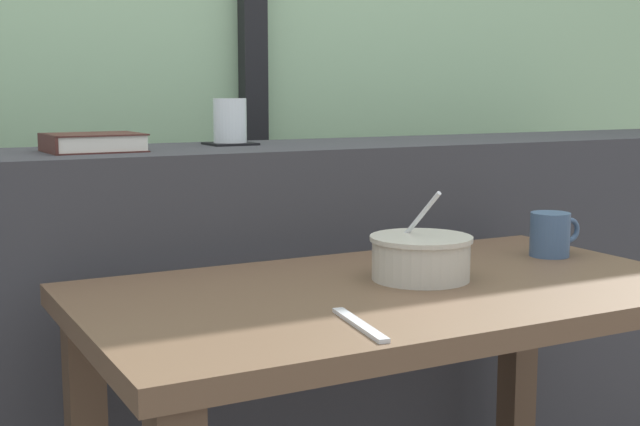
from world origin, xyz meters
The scene contains 8 objects.
dark_console_ledge centered at (0.00, 0.55, 0.44)m, with size 2.80×0.38×0.89m, color #38383D.
breakfast_table centered at (0.00, 0.00, 0.56)m, with size 1.03×0.58×0.69m.
coaster_square centered at (-0.04, 0.61, 0.89)m, with size 0.10×0.10×0.01m, color black.
juice_glass centered at (-0.04, 0.61, 0.93)m, with size 0.07×0.07×0.10m.
closed_book centered at (-0.36, 0.54, 0.90)m, with size 0.19×0.16×0.04m.
soup_bowl centered at (0.06, 0.02, 0.72)m, with size 0.17×0.17×0.15m.
fork_utensil centered at (-0.18, -0.19, 0.69)m, with size 0.02×0.17×0.01m, color silver.
ceramic_mug centered at (0.40, 0.08, 0.73)m, with size 0.11×0.08×0.08m.
Camera 1 is at (-0.76, -1.17, 1.01)m, focal length 48.45 mm.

